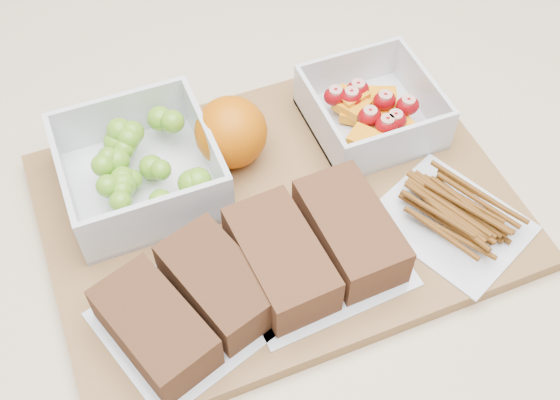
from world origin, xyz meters
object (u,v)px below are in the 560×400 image
(sandwich_bag_left, at_px, (187,306))
(pretzel_bag, at_px, (454,214))
(cutting_board, at_px, (279,210))
(grape_container, at_px, (141,167))
(fruit_container, at_px, (371,111))
(sandwich_bag_center, at_px, (316,245))
(orange, at_px, (231,132))

(sandwich_bag_left, relative_size, pretzel_bag, 1.05)
(cutting_board, height_order, grape_container, grape_container)
(cutting_board, distance_m, fruit_container, 0.14)
(grape_container, bearing_deg, sandwich_bag_center, -49.65)
(cutting_board, relative_size, orange, 6.13)
(sandwich_bag_left, height_order, sandwich_bag_center, sandwich_bag_center)
(orange, relative_size, sandwich_bag_left, 0.42)
(fruit_container, distance_m, pretzel_bag, 0.14)
(fruit_container, bearing_deg, orange, 175.09)
(fruit_container, relative_size, sandwich_bag_center, 0.78)
(orange, distance_m, sandwich_bag_left, 0.18)
(cutting_board, xyz_separation_m, orange, (-0.02, 0.07, 0.04))
(grape_container, distance_m, orange, 0.09)
(sandwich_bag_left, distance_m, pretzel_bag, 0.25)
(fruit_container, bearing_deg, cutting_board, -153.84)
(pretzel_bag, bearing_deg, fruit_container, 96.28)
(pretzel_bag, bearing_deg, grape_container, 149.07)
(cutting_board, xyz_separation_m, grape_container, (-0.11, 0.07, 0.03))
(grape_container, distance_m, pretzel_bag, 0.29)
(sandwich_bag_left, bearing_deg, fruit_container, 30.81)
(fruit_container, xyz_separation_m, orange, (-0.14, 0.01, 0.01))
(grape_container, distance_m, sandwich_bag_center, 0.18)
(fruit_container, xyz_separation_m, sandwich_bag_center, (-0.11, -0.13, 0.00))
(grape_container, xyz_separation_m, orange, (0.09, 0.00, 0.01))
(grape_container, xyz_separation_m, pretzel_bag, (0.24, -0.15, -0.01))
(fruit_container, xyz_separation_m, pretzel_bag, (0.02, -0.14, -0.01))
(cutting_board, bearing_deg, orange, 104.81)
(grape_container, relative_size, sandwich_bag_left, 0.83)
(grape_container, relative_size, orange, 1.99)
(orange, height_order, pretzel_bag, orange)
(orange, height_order, sandwich_bag_center, orange)
(orange, bearing_deg, pretzel_bag, -43.55)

